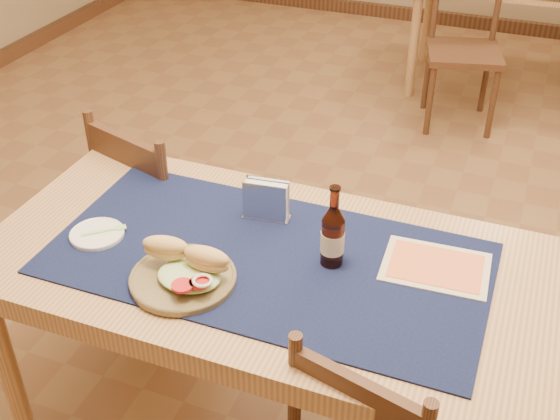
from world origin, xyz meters
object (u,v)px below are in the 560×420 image
(sandwich_plate, at_px, (185,272))
(beer_bottle, at_px, (333,236))
(main_table, at_px, (267,282))
(chair_main_far, at_px, (166,214))
(napkin_holder, at_px, (266,201))

(sandwich_plate, xyz_separation_m, beer_bottle, (0.33, 0.21, 0.06))
(main_table, relative_size, beer_bottle, 6.61)
(chair_main_far, height_order, sandwich_plate, chair_main_far)
(beer_bottle, height_order, napkin_holder, beer_bottle)
(main_table, distance_m, chair_main_far, 0.78)
(main_table, bearing_deg, beer_bottle, 14.00)
(beer_bottle, bearing_deg, napkin_holder, 150.99)
(chair_main_far, distance_m, beer_bottle, 0.95)
(main_table, height_order, beer_bottle, beer_bottle)
(sandwich_plate, relative_size, napkin_holder, 1.94)
(chair_main_far, bearing_deg, main_table, -37.28)
(beer_bottle, xyz_separation_m, napkin_holder, (-0.25, 0.14, -0.03))
(main_table, bearing_deg, napkin_holder, 112.47)
(chair_main_far, distance_m, sandwich_plate, 0.83)
(main_table, distance_m, napkin_holder, 0.24)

